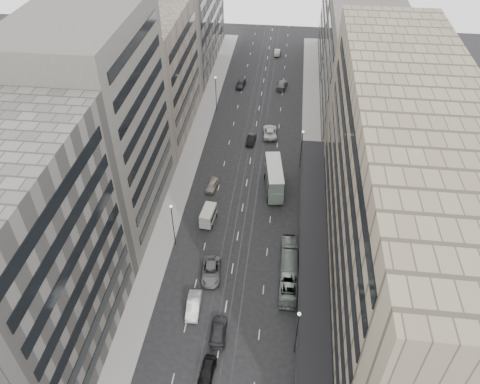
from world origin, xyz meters
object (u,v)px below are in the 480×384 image
at_px(bus_near, 289,276).
at_px(double_decker, 274,178).
at_px(sedan_1, 194,305).
at_px(sedan_0, 207,371).
at_px(panel_van, 208,215).
at_px(sedan_2, 211,271).
at_px(pedestrian, 303,355).
at_px(bus_far, 289,263).

relative_size(bus_near, double_decker, 1.08).
bearing_deg(sedan_1, sedan_0, -72.77).
bearing_deg(panel_van, sedan_2, -72.23).
distance_m(double_decker, sedan_1, 29.13).
bearing_deg(sedan_2, panel_van, 94.95).
xyz_separation_m(bus_near, sedan_2, (-11.50, 0.12, -0.64)).
relative_size(double_decker, panel_van, 2.16).
distance_m(bus_near, pedestrian, 12.53).
height_order(bus_near, sedan_2, bus_near).
xyz_separation_m(bus_near, panel_van, (-13.79, 11.49, 0.04)).
bearing_deg(double_decker, sedan_0, -107.19).
bearing_deg(bus_near, pedestrian, 100.17).
bearing_deg(pedestrian, double_decker, -76.90).
bearing_deg(sedan_1, double_decker, 67.59).
xyz_separation_m(sedan_1, pedestrian, (15.16, -6.08, 0.27)).
bearing_deg(sedan_2, bus_far, 5.90).
bearing_deg(pedestrian, sedan_1, -18.39).
bearing_deg(panel_van, double_decker, 49.64).
relative_size(double_decker, sedan_2, 1.65).
relative_size(panel_van, sedan_0, 1.05).
distance_m(bus_far, sedan_2, 11.79).
distance_m(panel_van, sedan_0, 27.41).
xyz_separation_m(bus_near, double_decker, (-3.43, 21.23, 1.33)).
bearing_deg(sedan_0, double_decker, 84.90).
height_order(bus_far, panel_van, bus_far).
height_order(panel_van, sedan_0, panel_van).
distance_m(bus_near, double_decker, 21.55).
relative_size(bus_near, sedan_2, 1.78).
bearing_deg(panel_van, pedestrian, -49.64).
relative_size(bus_near, panel_van, 2.33).
relative_size(sedan_0, sedan_1, 0.85).
bearing_deg(bus_far, pedestrian, 95.14).
bearing_deg(sedan_1, pedestrian, -25.25).
bearing_deg(double_decker, bus_far, -87.52).
distance_m(sedan_0, pedestrian, 12.10).
distance_m(bus_far, panel_van, 16.39).
bearing_deg(sedan_2, bus_near, -7.05).
distance_m(sedan_0, sedan_1, 9.96).
bearing_deg(bus_near, sedan_0, 58.65).
distance_m(bus_near, sedan_1, 14.35).
bearing_deg(panel_van, sedan_0, -74.39).
bearing_deg(panel_van, sedan_1, -80.75).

